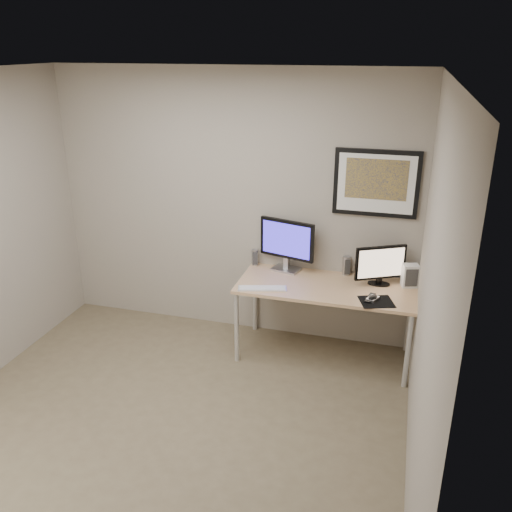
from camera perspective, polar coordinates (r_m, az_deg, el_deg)
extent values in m
plane|color=brown|center=(4.47, -9.31, -17.21)|extent=(3.60, 3.60, 0.00)
plane|color=white|center=(3.51, -11.96, 18.18)|extent=(3.60, 3.60, 0.00)
plane|color=gray|center=(5.29, -2.50, 5.27)|extent=(3.60, 0.00, 3.60)
plane|color=gray|center=(3.46, 17.59, -4.86)|extent=(0.00, 3.40, 3.40)
cube|color=tan|center=(4.96, 7.40, -3.25)|extent=(1.60, 0.70, 0.03)
cylinder|color=silver|center=(5.01, -2.06, -7.51)|extent=(0.04, 0.04, 0.70)
cylinder|color=silver|center=(5.53, -0.10, -4.52)|extent=(0.04, 0.04, 0.70)
cylinder|color=silver|center=(4.82, 15.69, -9.62)|extent=(0.04, 0.04, 0.70)
cylinder|color=silver|center=(5.36, 15.81, -6.28)|extent=(0.04, 0.04, 0.70)
cube|color=black|center=(4.95, 12.54, 7.48)|extent=(0.75, 0.03, 0.60)
cube|color=silver|center=(4.93, 12.52, 7.43)|extent=(0.67, 0.00, 0.52)
cube|color=gold|center=(4.92, 12.56, 7.87)|extent=(0.54, 0.00, 0.36)
cube|color=#A6A6AA|center=(5.24, 3.20, -1.38)|extent=(0.29, 0.24, 0.02)
cube|color=#A6A6AA|center=(5.22, 3.22, -0.73)|extent=(0.06, 0.05, 0.11)
cube|color=black|center=(5.13, 3.27, 1.77)|extent=(0.54, 0.18, 0.38)
cube|color=#241A9A|center=(5.12, 3.23, 1.70)|extent=(0.48, 0.13, 0.32)
cube|color=black|center=(5.05, 12.78, -2.86)|extent=(0.23, 0.19, 0.02)
cube|color=black|center=(5.04, 12.81, -2.54)|extent=(0.06, 0.05, 0.05)
cube|color=black|center=(4.97, 12.98, -0.67)|extent=(0.43, 0.25, 0.31)
cube|color=tan|center=(4.96, 12.97, -0.74)|extent=(0.38, 0.20, 0.26)
cylinder|color=#A6A6AA|center=(5.34, -0.12, -0.13)|extent=(0.08, 0.08, 0.16)
cylinder|color=#A6A6AA|center=(5.18, 9.48, -1.00)|extent=(0.09, 0.09, 0.18)
cube|color=silver|center=(4.84, 0.66, -3.41)|extent=(0.45, 0.22, 0.02)
cube|color=black|center=(4.72, 12.55, -4.72)|extent=(0.34, 0.32, 0.00)
ellipsoid|color=black|center=(4.74, 12.20, -4.31)|extent=(0.11, 0.13, 0.04)
cube|color=black|center=(4.75, 11.92, -4.34)|extent=(0.09, 0.19, 0.02)
cube|color=silver|center=(5.05, 15.90, -2.00)|extent=(0.16, 0.14, 0.21)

